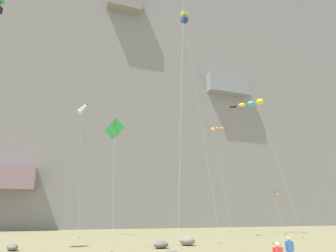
{
  "coord_description": "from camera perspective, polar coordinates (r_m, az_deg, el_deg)",
  "views": [
    {
      "loc": [
        -10.05,
        -10.92,
        2.84
      ],
      "look_at": [
        0.34,
        18.84,
        12.21
      ],
      "focal_mm": 31.78,
      "sensor_mm": 36.0,
      "label": 1
    }
  ],
  "objects": [
    {
      "name": "spectator_watching_left",
      "position": [
        19.05,
        22.35,
        -21.34
      ],
      "size": [
        0.57,
        0.26,
        1.61
      ],
      "color": "#38333D",
      "rests_on": "ground"
    },
    {
      "name": "kite_diamond_far_right",
      "position": [
        27.51,
        -10.21,
        -1.02
      ],
      "size": [
        1.75,
        2.32,
        11.28
      ],
      "color": "green",
      "rests_on": "ground"
    },
    {
      "name": "kite_windsock_low_center",
      "position": [
        49.73,
        15.77,
        4.2
      ],
      "size": [
        4.66,
        8.89,
        20.57
      ],
      "color": "yellow",
      "rests_on": "ground"
    },
    {
      "name": "kite_banner_high_center",
      "position": [
        53.47,
        20.13,
        -12.28
      ],
      "size": [
        5.0,
        6.37,
        6.41
      ],
      "color": "black",
      "rests_on": "ground"
    },
    {
      "name": "boulder_foreground_right",
      "position": [
        30.2,
        3.69,
        -21.1
      ],
      "size": [
        1.92,
        2.0,
        0.85
      ],
      "color": "gray",
      "rests_on": "ground"
    },
    {
      "name": "boulder_foreground_left",
      "position": [
        27.7,
        -1.34,
        -21.81
      ],
      "size": [
        1.56,
        1.41,
        0.6
      ],
      "color": "#605B59",
      "rests_on": "ground"
    },
    {
      "name": "boulder_near_cliff_base",
      "position": [
        29.01,
        -27.68,
        -19.87
      ],
      "size": [
        1.27,
        1.77,
        0.54
      ],
      "color": "slate",
      "rests_on": "ground"
    },
    {
      "name": "kite_box_near_cliff",
      "position": [
        44.31,
        3.19,
        20.01
      ],
      "size": [
        2.37,
        4.36,
        30.11
      ],
      "color": "#8CCC33",
      "rests_on": "ground"
    },
    {
      "name": "cliff_face",
      "position": [
        84.96,
        -10.5,
        11.03
      ],
      "size": [
        180.0,
        29.17,
        83.62
      ],
      "color": "gray",
      "rests_on": "ground"
    },
    {
      "name": "kite_windsock_upper_mid",
      "position": [
        44.95,
        -16.11,
        3.12
      ],
      "size": [
        1.6,
        3.41,
        17.96
      ],
      "color": "white",
      "rests_on": "ground"
    },
    {
      "name": "kite_windsock_front_field",
      "position": [
        58.97,
        9.41,
        -0.57
      ],
      "size": [
        3.83,
        3.36,
        19.53
      ],
      "color": "yellow",
      "rests_on": "ground"
    }
  ]
}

